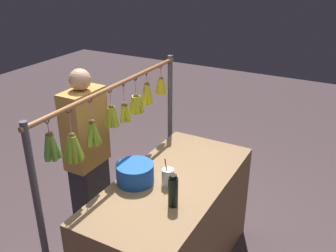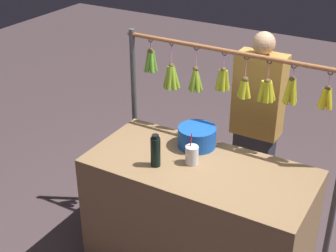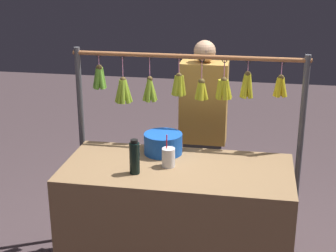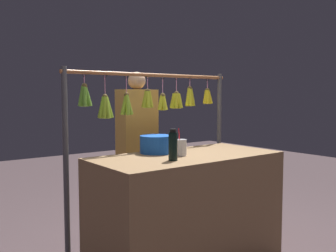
# 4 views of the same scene
# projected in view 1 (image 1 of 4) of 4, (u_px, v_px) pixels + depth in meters

# --- Properties ---
(market_counter) EXTENTS (1.54, 0.74, 0.89)m
(market_counter) POSITION_uv_depth(u_px,v_px,m) (172.00, 229.00, 2.94)
(market_counter) COLOR olive
(market_counter) RESTS_ON ground
(display_rack) EXTENTS (1.72, 0.13, 1.59)m
(display_rack) POSITION_uv_depth(u_px,v_px,m) (116.00, 136.00, 2.83)
(display_rack) COLOR #4C4C51
(display_rack) RESTS_ON ground
(water_bottle) EXTENTS (0.07, 0.07, 0.23)m
(water_bottle) POSITION_uv_depth(u_px,v_px,m) (173.00, 191.00, 2.44)
(water_bottle) COLOR black
(water_bottle) RESTS_ON market_counter
(blue_bucket) EXTENTS (0.27, 0.27, 0.15)m
(blue_bucket) POSITION_uv_depth(u_px,v_px,m) (135.00, 173.00, 2.72)
(blue_bucket) COLOR blue
(blue_bucket) RESTS_ON market_counter
(drink_cup) EXTENTS (0.09, 0.09, 0.22)m
(drink_cup) POSITION_uv_depth(u_px,v_px,m) (167.00, 177.00, 2.69)
(drink_cup) COLOR silver
(drink_cup) RESTS_ON market_counter
(vendor_person) EXTENTS (0.38, 0.21, 1.60)m
(vendor_person) POSITION_uv_depth(u_px,v_px,m) (88.00, 160.00, 3.24)
(vendor_person) COLOR #2D2D38
(vendor_person) RESTS_ON ground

